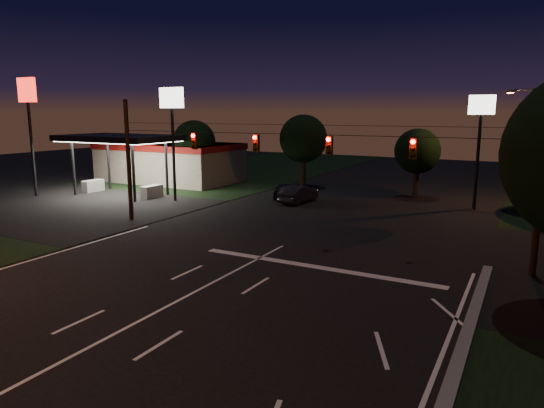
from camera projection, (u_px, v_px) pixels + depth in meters
The scene contains 17 objects.
ground at pixel (66, 359), 14.24m from camera, with size 140.00×140.00×0.00m, color black.
cross_street_left at pixel (64, 207), 37.40m from camera, with size 20.00×16.00×0.02m, color black.
stop_bar at pixel (315, 267), 22.79m from camera, with size 12.00×0.50×0.01m, color silver.
utility_pole_right at pixel (532, 275), 21.63m from camera, with size 0.30×0.30×9.00m, color black.
utility_pole_left at pixel (132, 220), 32.81m from camera, with size 0.28×0.28×8.00m, color black.
signal_span at pixel (291, 143), 26.16m from camera, with size 24.00×0.40×1.56m.
gas_station at pixel (167, 159), 50.27m from camera, with size 14.20×16.10×5.25m.
pole_sign_left_near at pixel (172, 115), 38.50m from camera, with size 2.20×0.30×9.10m.
pole_sign_left_far at pixel (28, 107), 40.51m from camera, with size 2.00×0.30×10.00m.
pole_sign_right at pixel (480, 125), 35.31m from camera, with size 1.80×0.30×8.40m.
street_light_right_far at pixel (529, 139), 35.72m from camera, with size 2.20×0.35×9.00m.
tree_far_a at pixel (195, 142), 47.88m from camera, with size 4.20×4.20×6.42m.
tree_far_b at pixel (304, 139), 46.63m from camera, with size 4.60×4.60×6.98m.
tree_far_c at pixel (418, 152), 40.75m from camera, with size 3.80×3.80×5.86m.
tree_far_d at pixel (541, 145), 34.68m from camera, with size 4.80×4.80×7.30m.
car_oncoming_a at pixel (284, 190), 41.00m from camera, with size 1.55×3.84×1.31m, color black.
car_oncoming_b at pixel (298, 194), 38.95m from camera, with size 1.46×4.19×1.38m, color black.
Camera 1 is at (11.57, -8.70, 7.14)m, focal length 32.00 mm.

